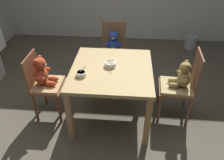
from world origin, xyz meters
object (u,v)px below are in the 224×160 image
object	(u,v)px
dining_table	(112,75)
porridge_bowl_white_center	(110,64)
teddy_chair_near_left	(44,79)
teddy_chair_far_center	(113,49)
teddy_chair_near_right	(181,82)
porridge_bowl_cream_near_left	(81,74)
metal_pail	(191,42)

from	to	relation	value
dining_table	porridge_bowl_white_center	size ratio (longest dim) A/B	7.24
teddy_chair_near_left	teddy_chair_far_center	xyz separation A→B (m)	(0.80, 0.92, -0.02)
dining_table	teddy_chair_near_left	distance (m)	0.85
teddy_chair_near_right	teddy_chair_near_left	size ratio (longest dim) A/B	1.08
teddy_chair_far_center	porridge_bowl_white_center	xyz separation A→B (m)	(0.03, -0.83, 0.22)
porridge_bowl_white_center	porridge_bowl_cream_near_left	world-z (taller)	porridge_bowl_white_center
teddy_chair_far_center	metal_pail	size ratio (longest dim) A/B	3.62
teddy_chair_near_right	teddy_chair_far_center	size ratio (longest dim) A/B	1.03
metal_pail	teddy_chair_near_right	bearing A→B (deg)	-106.65
teddy_chair_near_right	porridge_bowl_cream_near_left	bearing A→B (deg)	15.38
dining_table	porridge_bowl_cream_near_left	size ratio (longest dim) A/B	8.99
dining_table	porridge_bowl_white_center	bearing A→B (deg)	113.01
teddy_chair_near_right	teddy_chair_near_left	xyz separation A→B (m)	(-1.70, -0.09, 0.01)
teddy_chair_near_left	porridge_bowl_white_center	distance (m)	0.85
teddy_chair_near_right	porridge_bowl_cream_near_left	distance (m)	1.22
porridge_bowl_cream_near_left	metal_pail	bearing A→B (deg)	52.28
teddy_chair_near_left	metal_pail	xyz separation A→B (m)	(2.32, 2.19, -0.43)
porridge_bowl_white_center	porridge_bowl_cream_near_left	size ratio (longest dim) A/B	1.24
teddy_chair_near_left	metal_pail	bearing A→B (deg)	43.19
teddy_chair_near_left	teddy_chair_far_center	distance (m)	1.21
porridge_bowl_cream_near_left	teddy_chair_far_center	bearing A→B (deg)	75.27
metal_pail	porridge_bowl_white_center	bearing A→B (deg)	-125.55
teddy_chair_near_left	porridge_bowl_white_center	xyz separation A→B (m)	(0.82, 0.09, 0.20)
teddy_chair_near_right	dining_table	bearing A→B (deg)	7.38
porridge_bowl_white_center	porridge_bowl_cream_near_left	xyz separation A→B (m)	(-0.31, -0.24, -0.00)
teddy_chair_far_center	teddy_chair_near_right	bearing A→B (deg)	46.67
porridge_bowl_cream_near_left	metal_pail	size ratio (longest dim) A/B	0.44
teddy_chair_near_left	porridge_bowl_white_center	size ratio (longest dim) A/B	6.23
metal_pail	dining_table	bearing A→B (deg)	-124.53
porridge_bowl_cream_near_left	teddy_chair_near_right	bearing A→B (deg)	11.42
dining_table	teddy_chair_near_right	xyz separation A→B (m)	(0.85, 0.05, -0.09)
teddy_chair_far_center	porridge_bowl_cream_near_left	world-z (taller)	teddy_chair_far_center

